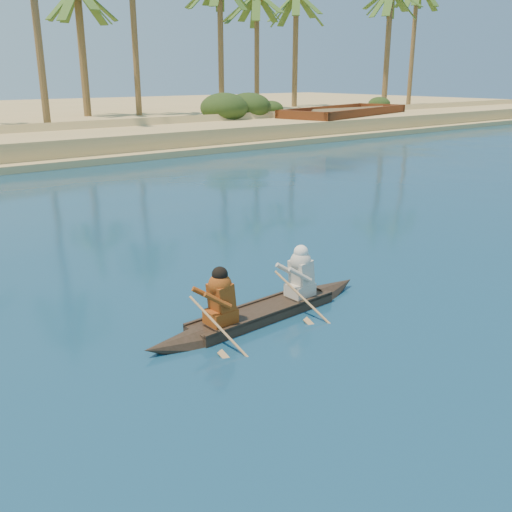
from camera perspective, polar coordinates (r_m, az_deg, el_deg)
canoe at (r=10.93m, az=0.67°, el=-4.82°), size 5.24×0.92×1.44m
barge_right at (r=48.39m, az=8.88°, el=13.17°), size 14.25×7.83×2.26m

